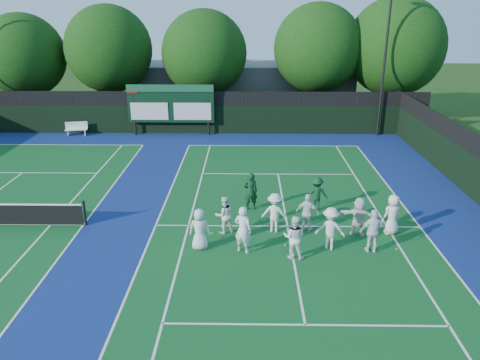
{
  "coord_description": "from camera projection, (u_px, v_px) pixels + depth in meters",
  "views": [
    {
      "loc": [
        -1.7,
        -16.52,
        8.6
      ],
      "look_at": [
        -2.0,
        3.0,
        1.3
      ],
      "focal_mm": 35.0,
      "sensor_mm": 36.0,
      "label": 1
    }
  ],
  "objects": [
    {
      "name": "player_back_4",
      "position": [
        392.0,
        215.0,
        18.51
      ],
      "size": [
        0.94,
        0.77,
        1.66
      ],
      "primitive_type": "imported",
      "rotation": [
        0.0,
        0.0,
        3.49
      ],
      "color": "silver",
      "rests_on": "ground"
    },
    {
      "name": "light_pole_right",
      "position": [
        387.0,
        43.0,
        30.85
      ],
      "size": [
        1.2,
        0.3,
        10.12
      ],
      "color": "black",
      "rests_on": "ground"
    },
    {
      "name": "tennis_ball_5",
      "position": [
        368.0,
        245.0,
        17.8
      ],
      "size": [
        0.07,
        0.07,
        0.07
      ],
      "primitive_type": "sphere",
      "color": "#C6DA19",
      "rests_on": "ground"
    },
    {
      "name": "player_back_2",
      "position": [
        308.0,
        213.0,
        18.7
      ],
      "size": [
        1.03,
        0.71,
        1.63
      ],
      "primitive_type": "imported",
      "rotation": [
        0.0,
        0.0,
        2.78
      ],
      "color": "silver",
      "rests_on": "ground"
    },
    {
      "name": "ground",
      "position": [
        289.0,
        238.0,
        18.46
      ],
      "size": [
        120.0,
        120.0,
        0.0
      ],
      "primitive_type": "plane",
      "color": "#1C380F",
      "rests_on": "ground"
    },
    {
      "name": "tennis_ball_2",
      "position": [
        397.0,
        249.0,
        17.53
      ],
      "size": [
        0.07,
        0.07,
        0.07
      ],
      "primitive_type": "sphere",
      "color": "#C6DA19",
      "rests_on": "ground"
    },
    {
      "name": "tree_c",
      "position": [
        206.0,
        55.0,
        35.08
      ],
      "size": [
        6.37,
        6.37,
        8.45
      ],
      "color": "black",
      "rests_on": "ground"
    },
    {
      "name": "player_front_3",
      "position": [
        330.0,
        229.0,
        17.33
      ],
      "size": [
        1.18,
        0.8,
        1.68
      ],
      "primitive_type": "imported",
      "rotation": [
        0.0,
        0.0,
        2.96
      ],
      "color": "silver",
      "rests_on": "ground"
    },
    {
      "name": "player_back_1",
      "position": [
        275.0,
        213.0,
        18.69
      ],
      "size": [
        1.17,
        0.84,
        1.65
      ],
      "primitive_type": "imported",
      "rotation": [
        0.0,
        0.0,
        2.91
      ],
      "color": "silver",
      "rests_on": "ground"
    },
    {
      "name": "player_front_1",
      "position": [
        243.0,
        230.0,
        17.08
      ],
      "size": [
        0.79,
        0.68,
        1.83
      ],
      "primitive_type": "imported",
      "rotation": [
        0.0,
        0.0,
        2.71
      ],
      "color": "white",
      "rests_on": "ground"
    },
    {
      "name": "near_court",
      "position": [
        287.0,
        226.0,
        19.39
      ],
      "size": [
        11.05,
        23.85,
        0.01
      ],
      "color": "#104F1F",
      "rests_on": "ground"
    },
    {
      "name": "clubhouse",
      "position": [
        244.0,
        87.0,
        40.27
      ],
      "size": [
        18.0,
        6.0,
        4.0
      ],
      "primitive_type": "cube",
      "color": "slate",
      "rests_on": "ground"
    },
    {
      "name": "tennis_ball_0",
      "position": [
        285.0,
        245.0,
        17.8
      ],
      "size": [
        0.07,
        0.07,
        0.07
      ],
      "primitive_type": "sphere",
      "color": "#C6DA19",
      "rests_on": "ground"
    },
    {
      "name": "player_back_3",
      "position": [
        359.0,
        217.0,
        18.39
      ],
      "size": [
        1.58,
        0.9,
        1.62
      ],
      "primitive_type": "imported",
      "rotation": [
        0.0,
        0.0,
        2.84
      ],
      "color": "silver",
      "rests_on": "ground"
    },
    {
      "name": "coach_left",
      "position": [
        251.0,
        191.0,
        20.74
      ],
      "size": [
        0.69,
        0.51,
        1.73
      ],
      "primitive_type": "imported",
      "rotation": [
        0.0,
        0.0,
        3.31
      ],
      "color": "#0E331B",
      "rests_on": "ground"
    },
    {
      "name": "bench",
      "position": [
        76.0,
        128.0,
        32.87
      ],
      "size": [
        1.55,
        0.71,
        0.95
      ],
      "color": "white",
      "rests_on": "ground"
    },
    {
      "name": "tree_d",
      "position": [
        320.0,
        51.0,
        34.83
      ],
      "size": [
        6.56,
        6.56,
        8.91
      ],
      "color": "black",
      "rests_on": "ground"
    },
    {
      "name": "tree_e",
      "position": [
        397.0,
        49.0,
        34.72
      ],
      "size": [
        7.25,
        7.25,
        9.36
      ],
      "color": "black",
      "rests_on": "ground"
    },
    {
      "name": "tree_a",
      "position": [
        26.0,
        58.0,
        35.34
      ],
      "size": [
        6.23,
        6.23,
        8.18
      ],
      "color": "black",
      "rests_on": "ground"
    },
    {
      "name": "player_front_4",
      "position": [
        373.0,
        231.0,
        17.11
      ],
      "size": [
        1.0,
        0.42,
        1.7
      ],
      "primitive_type": "imported",
      "rotation": [
        0.0,
        0.0,
        3.15
      ],
      "color": "white",
      "rests_on": "ground"
    },
    {
      "name": "player_front_2",
      "position": [
        294.0,
        237.0,
        16.73
      ],
      "size": [
        0.92,
        0.79,
        1.64
      ],
      "primitive_type": "imported",
      "rotation": [
        0.0,
        0.0,
        2.91
      ],
      "color": "white",
      "rests_on": "ground"
    },
    {
      "name": "tree_b",
      "position": [
        111.0,
        51.0,
        35.08
      ],
      "size": [
        6.46,
        6.46,
        8.77
      ],
      "color": "black",
      "rests_on": "ground"
    },
    {
      "name": "tennis_ball_3",
      "position": [
        212.0,
        233.0,
        18.75
      ],
      "size": [
        0.07,
        0.07,
        0.07
      ],
      "primitive_type": "sphere",
      "color": "#C6DA19",
      "rests_on": "ground"
    },
    {
      "name": "player_front_0",
      "position": [
        200.0,
        229.0,
        17.36
      ],
      "size": [
        0.79,
        0.52,
        1.61
      ],
      "primitive_type": "imported",
      "rotation": [
        0.0,
        0.0,
        3.13
      ],
      "color": "silver",
      "rests_on": "ground"
    },
    {
      "name": "back_fence",
      "position": [
        186.0,
        115.0,
        33.06
      ],
      "size": [
        34.0,
        0.08,
        3.0
      ],
      "color": "black",
      "rests_on": "ground"
    },
    {
      "name": "scoreboard",
      "position": [
        171.0,
        104.0,
        32.39
      ],
      "size": [
        6.0,
        0.21,
        3.55
      ],
      "color": "black",
      "rests_on": "ground"
    },
    {
      "name": "tennis_ball_1",
      "position": [
        332.0,
        231.0,
        18.9
      ],
      "size": [
        0.07,
        0.07,
        0.07
      ],
      "primitive_type": "sphere",
      "color": "#C6DA19",
      "rests_on": "ground"
    },
    {
      "name": "player_back_0",
      "position": [
        224.0,
        215.0,
        18.62
      ],
      "size": [
        0.92,
        0.83,
        1.56
      ],
      "primitive_type": "imported",
      "rotation": [
        0.0,
        0.0,
        3.53
      ],
      "color": "white",
      "rests_on": "ground"
    },
    {
      "name": "coach_right",
      "position": [
        317.0,
        194.0,
        20.69
      ],
      "size": [
        1.04,
        0.64,
        1.55
      ],
      "primitive_type": "imported",
      "rotation": [
        0.0,
        0.0,
        3.21
      ],
      "color": "#0F3A1E",
      "rests_on": "ground"
    },
    {
      "name": "court_apron",
      "position": [
        143.0,
        225.0,
        19.48
      ],
      "size": [
        34.0,
        32.0,
        0.01
      ],
      "primitive_type": "cube",
      "color": "navy",
      "rests_on": "ground"
    }
  ]
}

